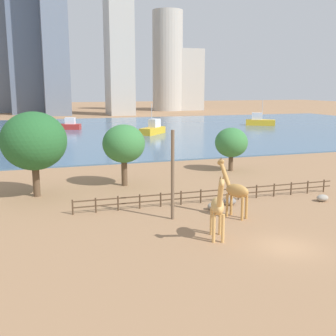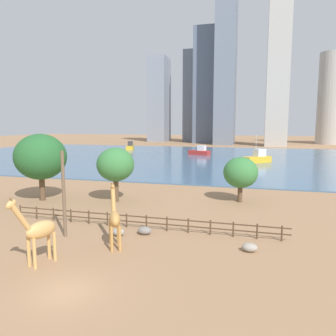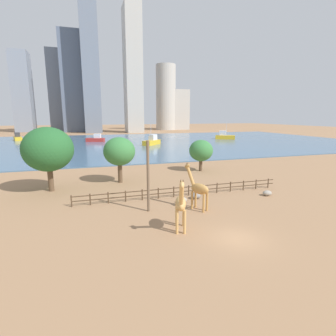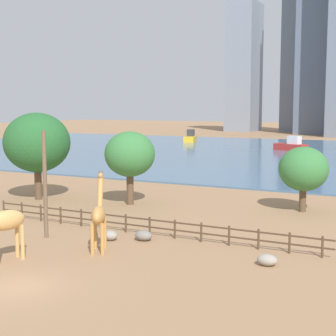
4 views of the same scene
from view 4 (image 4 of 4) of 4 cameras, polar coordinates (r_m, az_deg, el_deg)
The scene contains 17 objects.
ground_plane at distance 100.41m, azimuth 16.98°, elevation 1.42°, with size 400.00×400.00×0.00m, color #9E7551.
harbor_water at distance 97.46m, azimuth 16.66°, elevation 1.33°, with size 180.00×86.00×0.20m, color #476B8C.
giraffe_tall at distance 30.97m, azimuth -17.81°, elevation -5.58°, with size 1.70×3.58×5.02m.
giraffe_companion at distance 31.99m, azimuth -7.70°, elevation -5.12°, with size 2.06×3.10×4.87m.
utility_pole at distance 35.66m, azimuth -13.47°, elevation -1.80°, with size 0.28×0.28×7.31m, color brown.
boulder_near_fence at distance 34.57m, azimuth -2.72°, elevation -7.49°, with size 1.21×0.91×0.68m, color gray.
boulder_by_pole at distance 34.85m, azimuth -6.46°, elevation -7.43°, with size 1.06×0.88×0.66m, color gray.
boulder_small at distance 29.80m, azimuth 10.94°, elevation -9.98°, with size 1.16×0.87×0.65m, color gray.
enclosure_fence at distance 36.22m, azimuth -3.13°, elevation -6.16°, with size 26.12×0.14×1.30m.
tree_left_large at distance 50.60m, azimuth -14.32°, elevation 2.74°, with size 6.31×6.31×8.34m.
tree_center_broad at distance 46.66m, azimuth -4.25°, elevation 1.50°, with size 4.58×4.58×6.68m.
tree_right_tall at distance 44.84m, azimuth 14.79°, elevation -0.13°, with size 4.18×4.18×5.55m.
boat_ferry at distance 128.97m, azimuth 2.49°, elevation 3.38°, with size 4.42×7.39×3.06m.
boat_barge at distance 105.98m, azimuth 13.51°, elevation 2.44°, with size 7.06×4.46×2.92m.
skyline_block_left at distance 175.85m, azimuth 16.70°, elevation 12.96°, with size 14.82×10.12×57.29m, color slate.
skyline_block_right at distance 194.19m, azimuth 8.41°, elevation 10.95°, with size 10.01×14.25×46.51m, color gray.
skyline_tower_short at distance 190.63m, azimuth 14.42°, elevation 11.38°, with size 11.79×8.18×49.73m, color slate.
Camera 4 is at (17.73, -18.43, 8.85)m, focal length 55.00 mm.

